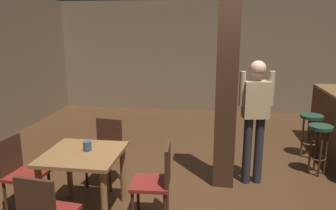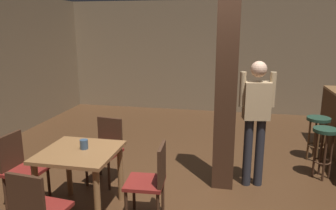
# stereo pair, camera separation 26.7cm
# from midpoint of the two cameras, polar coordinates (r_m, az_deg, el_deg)

# --- Properties ---
(ground_plane) EXTENTS (10.80, 10.80, 0.00)m
(ground_plane) POSITION_cam_midpoint_polar(r_m,az_deg,el_deg) (4.51, 4.51, -15.02)
(ground_plane) COLOR #422816
(wall_back) EXTENTS (8.00, 0.10, 2.80)m
(wall_back) POSITION_cam_midpoint_polar(r_m,az_deg,el_deg) (8.49, 6.74, 8.32)
(wall_back) COLOR #756047
(wall_back) RESTS_ON ground_plane
(pillar) EXTENTS (0.28, 0.28, 2.80)m
(pillar) POSITION_cam_midpoint_polar(r_m,az_deg,el_deg) (4.35, 8.43, 3.45)
(pillar) COLOR #382114
(pillar) RESTS_ON ground_plane
(dining_table) EXTENTS (0.84, 0.84, 0.77)m
(dining_table) POSITION_cam_midpoint_polar(r_m,az_deg,el_deg) (3.92, -16.42, -9.97)
(dining_table) COLOR brown
(dining_table) RESTS_ON ground_plane
(chair_west) EXTENTS (0.45, 0.45, 0.89)m
(chair_west) POSITION_cam_midpoint_polar(r_m,az_deg,el_deg) (4.35, -26.03, -10.12)
(chair_west) COLOR maroon
(chair_west) RESTS_ON ground_plane
(chair_north) EXTENTS (0.48, 0.48, 0.89)m
(chair_north) POSITION_cam_midpoint_polar(r_m,az_deg,el_deg) (4.67, -12.38, -7.39)
(chair_north) COLOR maroon
(chair_north) RESTS_ON ground_plane
(chair_east) EXTENTS (0.45, 0.45, 0.89)m
(chair_east) POSITION_cam_midpoint_polar(r_m,az_deg,el_deg) (3.72, -4.00, -12.72)
(chair_east) COLOR maroon
(chair_east) RESTS_ON ground_plane
(napkin_cup) EXTENTS (0.09, 0.09, 0.11)m
(napkin_cup) POSITION_cam_midpoint_polar(r_m,az_deg,el_deg) (3.87, -15.82, -6.92)
(napkin_cup) COLOR #33475B
(napkin_cup) RESTS_ON dining_table
(standing_person) EXTENTS (0.47, 0.26, 1.72)m
(standing_person) POSITION_cam_midpoint_polar(r_m,az_deg,el_deg) (4.53, 13.32, -1.51)
(standing_person) COLOR tan
(standing_person) RESTS_ON ground_plane
(bar_stool_near) EXTENTS (0.34, 0.34, 0.75)m
(bar_stool_near) POSITION_cam_midpoint_polar(r_m,az_deg,el_deg) (5.24, 23.59, -5.34)
(bar_stool_near) COLOR #1E3828
(bar_stool_near) RESTS_ON ground_plane
(bar_stool_mid) EXTENTS (0.36, 0.36, 0.73)m
(bar_stool_mid) POSITION_cam_midpoint_polar(r_m,az_deg,el_deg) (5.90, 22.46, -3.28)
(bar_stool_mid) COLOR #1E3828
(bar_stool_mid) RESTS_ON ground_plane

